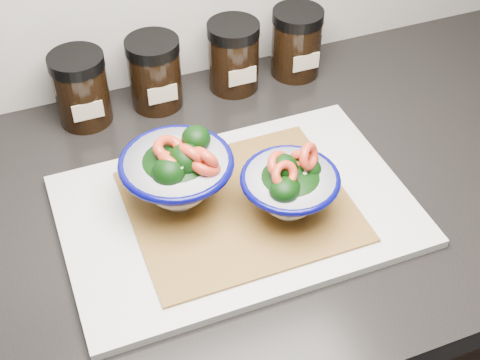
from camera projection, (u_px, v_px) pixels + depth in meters
name	position (u px, v px, depth m)	size (l,w,h in m)	color
countertop	(191.00, 219.00, 0.90)	(3.50, 0.60, 0.04)	black
cutting_board	(237.00, 210.00, 0.87)	(0.45, 0.30, 0.01)	beige
bamboo_mat	(240.00, 206.00, 0.87)	(0.28, 0.24, 0.00)	olive
bowl_left	(178.00, 172.00, 0.84)	(0.15, 0.15, 0.11)	white
bowl_right	(290.00, 186.00, 0.83)	(0.13, 0.13, 0.10)	white
spice_jar_a	(81.00, 89.00, 0.98)	(0.08, 0.08, 0.11)	black
spice_jar_b	(155.00, 73.00, 1.01)	(0.08, 0.08, 0.11)	black
spice_jar_c	(234.00, 56.00, 1.05)	(0.08, 0.08, 0.11)	black
spice_jar_d	(296.00, 42.00, 1.08)	(0.08, 0.08, 0.11)	black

